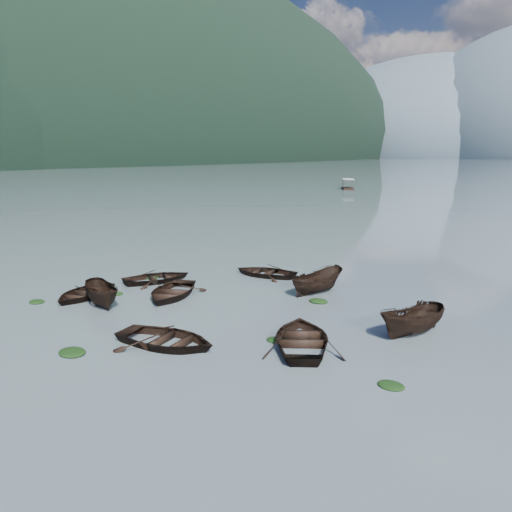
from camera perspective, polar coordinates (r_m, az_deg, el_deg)
The scene contains 21 objects.
ground_plane at distance 22.71m, azimuth -18.59°, elevation -9.95°, with size 2400.00×2400.00×0.00m, color slate.
left_ridge_far at distance 562.33m, azimuth -26.19°, elevation 9.75°, with size 560.00×1400.00×380.00m, color black.
haze_mtn_a at distance 953.17m, azimuth 19.88°, elevation 10.59°, with size 520.00×520.00×280.00m, color #475666.
rowboat_0 at distance 30.44m, azimuth -19.07°, elevation -4.46°, with size 3.02×4.23×0.88m, color black.
rowboat_1 at distance 32.80m, azimuth -11.21°, elevation -2.88°, with size 3.08×4.31×0.89m, color black.
rowboat_2 at distance 28.65m, azimuth -17.10°, elevation -5.34°, with size 1.46×3.87×1.49m, color black.
rowboat_3 at distance 21.97m, azimuth 5.31°, elevation -10.11°, with size 3.48×4.87×1.01m, color black.
rowboat_4 at distance 22.19m, azimuth -10.22°, elevation -10.02°, with size 3.30×4.62×0.96m, color black.
rowboat_5 at distance 24.22m, azimuth 17.42°, elevation -8.51°, with size 1.51×4.01×1.55m, color black.
rowboat_6 at distance 29.34m, azimuth -9.63°, elevation -4.57°, with size 3.33×4.67×0.97m, color black.
rowboat_7 at distance 33.75m, azimuth 1.08°, elevation -2.24°, with size 3.05×4.27×0.88m, color black.
rowboat_8 at distance 30.02m, azimuth 6.99°, elevation -4.11°, with size 1.54×4.09×1.58m, color black.
weed_clump_0 at distance 30.32m, azimuth -23.77°, elevation -4.89°, with size 0.95×0.77×0.21m, color black.
weed_clump_1 at distance 30.16m, azimuth -17.84°, elevation -4.53°, with size 1.07×0.86×0.24m, color black.
weed_clump_2 at distance 22.32m, azimuth -20.26°, elevation -10.46°, with size 1.25×1.00×0.27m, color black.
weed_clump_3 at distance 22.38m, azimuth 2.19°, elevation -9.64°, with size 0.82×0.70×0.18m, color black.
weed_clump_4 at distance 18.95m, azimuth 15.18°, elevation -14.20°, with size 0.99×0.78×0.20m, color black.
weed_clump_5 at distance 33.68m, azimuth -11.80°, elevation -2.52°, with size 1.01×0.81×0.21m, color black.
weed_clump_6 at distance 30.50m, azimuth -15.66°, elevation -4.22°, with size 0.87×0.72×0.18m, color black.
weed_clump_7 at distance 28.05m, azimuth 7.17°, elevation -5.26°, with size 1.09×0.87×0.24m, color black.
pontoon_left at distance 115.74m, azimuth 10.45°, elevation 7.52°, with size 2.40×5.76×2.21m, color black, non-canonical shape.
Camera 1 is at (17.60, -11.82, 8.17)m, focal length 35.00 mm.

